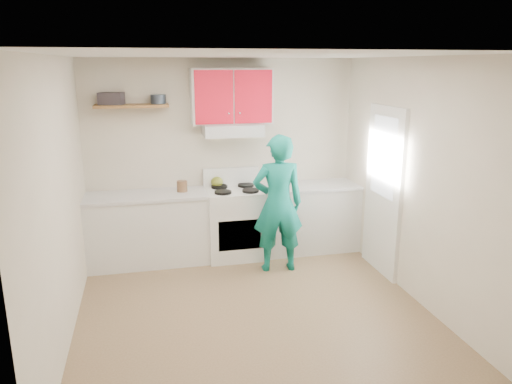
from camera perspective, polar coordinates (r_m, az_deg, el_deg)
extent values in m
plane|color=brown|center=(5.26, -0.25, -13.82)|extent=(3.80, 3.80, 0.00)
cube|color=white|center=(4.62, -0.29, 15.77)|extent=(3.60, 3.80, 0.04)
cube|color=beige|center=(6.60, -3.92, 4.11)|extent=(3.60, 0.04, 2.60)
cube|color=beige|center=(3.05, 7.74, -8.93)|extent=(3.60, 0.04, 2.60)
cube|color=beige|center=(4.73, -22.04, -1.26)|extent=(0.04, 3.80, 2.60)
cube|color=beige|center=(5.45, 18.51, 1.08)|extent=(0.04, 3.80, 2.60)
cube|color=white|center=(6.10, 14.72, 0.10)|extent=(0.05, 0.85, 2.05)
cube|color=white|center=(5.99, 14.76, 4.01)|extent=(0.01, 0.55, 0.95)
cube|color=silver|center=(6.45, -12.54, -4.30)|extent=(1.52, 0.60, 0.90)
cube|color=silver|center=(6.80, 6.15, -3.02)|extent=(1.32, 0.60, 0.90)
cube|color=white|center=(6.52, -2.47, -3.65)|extent=(0.76, 0.65, 0.92)
cube|color=silver|center=(6.34, -2.77, 7.30)|extent=(0.76, 0.44, 0.15)
cube|color=red|center=(6.35, -2.90, 11.16)|extent=(1.02, 0.33, 0.70)
cube|color=brown|center=(6.28, -14.39, 9.77)|extent=(0.90, 0.30, 0.04)
cube|color=#383138|center=(6.30, -16.61, 10.47)|extent=(0.33, 0.27, 0.15)
cylinder|color=#333D4C|center=(6.29, -11.39, 10.64)|extent=(0.24, 0.24, 0.12)
ellipsoid|color=olive|center=(6.53, -4.60, 1.19)|extent=(0.17, 0.17, 0.14)
cylinder|color=brown|center=(6.35, -8.66, 0.58)|extent=(0.18, 0.18, 0.16)
cube|color=olive|center=(6.57, 4.00, 0.55)|extent=(0.30, 0.22, 0.02)
cube|color=red|center=(6.82, 9.22, 0.87)|extent=(0.32, 0.28, 0.01)
imported|color=#0D7669|center=(5.96, 2.59, -1.39)|extent=(0.66, 0.46, 1.72)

